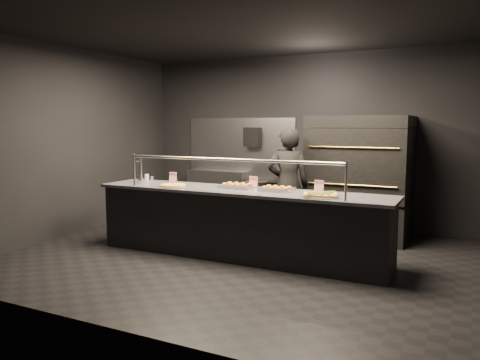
{
  "coord_description": "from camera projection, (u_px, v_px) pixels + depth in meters",
  "views": [
    {
      "loc": [
        2.74,
        -5.52,
        1.79
      ],
      "look_at": [
        -0.08,
        0.2,
        1.02
      ],
      "focal_mm": 35.0,
      "sensor_mm": 36.0,
      "label": 1
    }
  ],
  "objects": [
    {
      "name": "room",
      "position": [
        239.0,
        146.0,
        6.21
      ],
      "size": [
        6.04,
        6.0,
        3.0
      ],
      "color": "black",
      "rests_on": "ground"
    },
    {
      "name": "tent_cards",
      "position": [
        245.0,
        181.0,
        6.48
      ],
      "size": [
        2.38,
        0.04,
        0.15
      ],
      "color": "white",
      "rests_on": "service_counter"
    },
    {
      "name": "prep_shelf",
      "position": [
        218.0,
        193.0,
        9.05
      ],
      "size": [
        1.2,
        0.35,
        0.9
      ],
      "primitive_type": "cube",
      "color": "#99999E",
      "rests_on": "ground"
    },
    {
      "name": "worker",
      "position": [
        288.0,
        185.0,
        7.08
      ],
      "size": [
        0.74,
        0.61,
        1.74
      ],
      "primitive_type": "imported",
      "rotation": [
        0.0,
        0.0,
        3.49
      ],
      "color": "black",
      "rests_on": "ground"
    },
    {
      "name": "beer_tap",
      "position": [
        141.0,
        174.0,
        6.92
      ],
      "size": [
        0.12,
        0.17,
        0.47
      ],
      "color": "silver",
      "rests_on": "service_counter"
    },
    {
      "name": "fire_extinguisher",
      "position": [
        280.0,
        164.0,
        8.5
      ],
      "size": [
        0.14,
        0.14,
        0.51
      ],
      "color": "#B2B2B7",
      "rests_on": "room"
    },
    {
      "name": "towel_dispenser",
      "position": [
        253.0,
        137.0,
        8.67
      ],
      "size": [
        0.3,
        0.2,
        0.35
      ],
      "primitive_type": "cube",
      "color": "black",
      "rests_on": "room"
    },
    {
      "name": "service_counter",
      "position": [
        239.0,
        223.0,
        6.28
      ],
      "size": [
        4.1,
        0.78,
        1.37
      ],
      "color": "black",
      "rests_on": "ground"
    },
    {
      "name": "slider_tray_a",
      "position": [
        237.0,
        186.0,
        6.4
      ],
      "size": [
        0.45,
        0.34,
        0.07
      ],
      "color": "silver",
      "rests_on": "service_counter"
    },
    {
      "name": "condiment_jar",
      "position": [
        148.0,
        178.0,
        7.11
      ],
      "size": [
        0.16,
        0.06,
        0.11
      ],
      "color": "silver",
      "rests_on": "service_counter"
    },
    {
      "name": "slider_tray_b",
      "position": [
        277.0,
        189.0,
        6.1
      ],
      "size": [
        0.48,
        0.4,
        0.07
      ],
      "color": "silver",
      "rests_on": "service_counter"
    },
    {
      "name": "square_pizza",
      "position": [
        320.0,
        195.0,
        5.62
      ],
      "size": [
        0.5,
        0.5,
        0.05
      ],
      "color": "silver",
      "rests_on": "service_counter"
    },
    {
      "name": "pizza_oven",
      "position": [
        360.0,
        176.0,
        7.38
      ],
      "size": [
        1.5,
        1.23,
        1.91
      ],
      "color": "black",
      "rests_on": "ground"
    },
    {
      "name": "trash_bin",
      "position": [
        256.0,
        201.0,
        8.59
      ],
      "size": [
        0.45,
        0.45,
        0.74
      ],
      "primitive_type": "cylinder",
      "color": "black",
      "rests_on": "ground"
    },
    {
      "name": "round_pizza",
      "position": [
        173.0,
        186.0,
        6.51
      ],
      "size": [
        0.42,
        0.42,
        0.03
      ],
      "color": "silver",
      "rests_on": "service_counter"
    }
  ]
}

